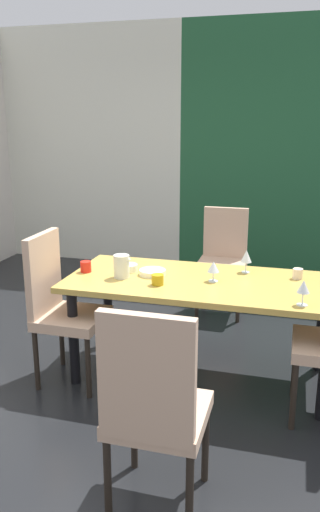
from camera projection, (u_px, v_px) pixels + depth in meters
ground_plane at (113, 390)px, 3.45m from camera, size 5.27×6.15×0.02m
back_panel_interior at (88, 148)px, 6.24m from camera, size 2.40×0.10×2.87m
garden_window_panel at (307, 152)px, 5.56m from camera, size 2.87×0.10×2.87m
dining_table at (202, 292)px, 3.44m from camera, size 1.85×0.85×0.73m
chair_left_near at (60, 302)px, 3.43m from camera, size 0.45×0.44×1.06m
chair_head_near at (154, 405)px, 2.21m from camera, size 0.44×0.44×1.05m
chair_head_far at (223, 255)px, 4.71m from camera, size 0.44×0.45×0.99m
wine_glass_right at (213, 267)px, 3.37m from camera, size 0.08×0.08×0.14m
wine_glass_east at (246, 257)px, 3.56m from camera, size 0.08×0.08×0.17m
wine_glass_rear at (303, 287)px, 2.93m from camera, size 0.07×0.07×0.16m
serving_bowl_near_window at (128, 268)px, 3.61m from camera, size 0.13×0.13×0.05m
serving_bowl_south at (152, 272)px, 3.53m from camera, size 0.19×0.19×0.04m
cup_near_shelf at (86, 267)px, 3.59m from camera, size 0.08×0.08×0.08m
cup_corner at (158, 280)px, 3.31m from camera, size 0.08×0.08×0.07m
cup_west at (298, 274)px, 3.44m from camera, size 0.07×0.07×0.07m
pitcher_left at (122, 266)px, 3.45m from camera, size 0.12×0.11×0.16m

